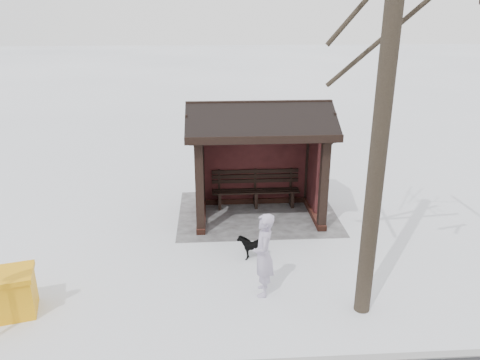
% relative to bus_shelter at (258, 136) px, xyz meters
% --- Properties ---
extents(ground, '(120.00, 120.00, 0.00)m').
position_rel_bus_shelter_xyz_m(ground, '(0.00, 0.16, -2.17)').
color(ground, white).
rests_on(ground, ground).
extents(trampled_patch, '(4.20, 3.20, 0.02)m').
position_rel_bus_shelter_xyz_m(trampled_patch, '(0.00, -0.04, -2.16)').
color(trampled_patch, gray).
rests_on(trampled_patch, ground).
extents(bus_shelter, '(3.60, 2.40, 3.09)m').
position_rel_bus_shelter_xyz_m(bus_shelter, '(0.00, 0.00, 0.00)').
color(bus_shelter, '#3B1E15').
rests_on(bus_shelter, ground).
extents(pedestrian, '(0.45, 0.64, 1.67)m').
position_rel_bus_shelter_xyz_m(pedestrian, '(0.26, 3.71, -1.33)').
color(pedestrian, '#AA9FBA').
rests_on(pedestrian, ground).
extents(dog, '(0.73, 0.52, 0.56)m').
position_rel_bus_shelter_xyz_m(dog, '(0.33, 2.29, -1.89)').
color(dog, black).
rests_on(dog, ground).
extents(grit_bin, '(1.24, 0.99, 0.84)m').
position_rel_bus_shelter_xyz_m(grit_bin, '(4.96, 4.10, -1.74)').
color(grit_bin, orange).
rests_on(grit_bin, ground).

